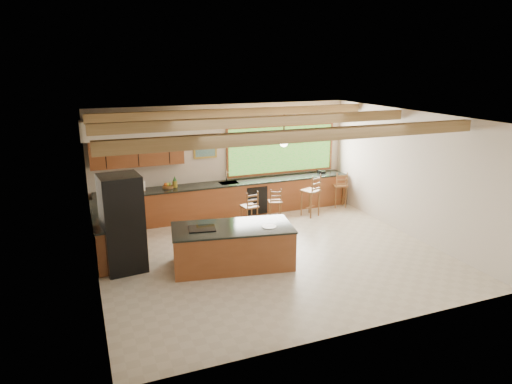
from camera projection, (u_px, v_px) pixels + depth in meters
name	position (u px, v px, depth m)	size (l,w,h in m)	color
ground	(271.00, 254.00, 10.03)	(7.20, 7.20, 0.00)	beige
room_shell	(253.00, 150.00, 9.95)	(7.27, 6.54, 3.02)	beige
counter_run	(204.00, 206.00, 11.87)	(7.12, 3.10, 1.23)	brown
island	(233.00, 246.00, 9.36)	(2.60, 1.55, 0.87)	brown
refrigerator	(122.00, 223.00, 9.04)	(0.84, 0.82, 1.97)	black
bar_stool_a	(250.00, 207.00, 11.28)	(0.42, 0.42, 1.03)	brown
bar_stool_b	(276.00, 202.00, 11.84)	(0.42, 0.42, 0.95)	brown
bar_stool_c	(341.00, 186.00, 13.14)	(0.47, 0.47, 1.06)	brown
bar_stool_d	(312.00, 192.00, 12.32)	(0.55, 0.55, 1.18)	brown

